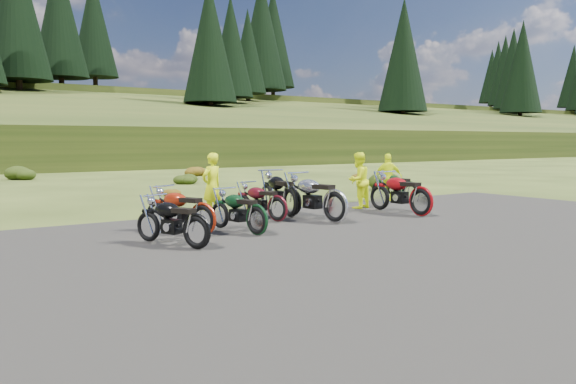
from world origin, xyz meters
TOP-DOWN VIEW (x-y plane):
  - ground at (0.00, 0.00)m, footprint 300.00×300.00m
  - gravel_pad at (0.00, -2.00)m, footprint 20.00×12.00m
  - hill_slope at (0.00, 50.00)m, footprint 300.00×45.97m
  - conifer_23 at (3.00, 62.00)m, footprint 7.48×7.48m
  - conifer_24 at (9.00, 68.00)m, footprint 7.04×7.04m
  - conifer_25 at (15.00, 74.00)m, footprint 6.60×6.60m
  - conifer_26 at (21.00, 49.00)m, footprint 6.16×6.16m
  - conifer_27 at (27.00, 55.00)m, footprint 5.72×5.72m
  - conifer_28 at (33.00, 61.00)m, footprint 5.28×5.28m
  - conifer_29 at (39.00, 67.00)m, footprint 7.92×7.92m
  - conifer_30 at (45.00, 73.00)m, footprint 7.48×7.48m
  - conifer_31 at (51.00, 48.00)m, footprint 7.04×7.04m
  - conifer_32 at (57.00, 54.00)m, footprint 6.60×6.60m
  - conifer_33 at (63.00, 60.00)m, footprint 6.16×6.16m
  - conifer_34 at (69.00, 66.00)m, footprint 5.72×5.72m
  - conifer_35 at (75.00, 72.00)m, footprint 5.28×5.28m
  - conifer_36 at (81.00, 78.00)m, footprint 7.92×7.92m
  - conifer_37 at (87.00, 53.00)m, footprint 7.48×7.48m
  - conifer_38 at (93.00, 59.00)m, footprint 7.04×7.04m
  - conifer_39 at (99.00, 65.00)m, footprint 6.60×6.60m
  - conifer_40 at (105.00, 71.00)m, footprint 6.16×6.16m
  - conifer_41 at (111.00, 77.00)m, footprint 5.72×5.72m
  - conifer_45 at (135.00, 70.00)m, footprint 7.04×7.04m
  - shrub_3 at (-3.30, 21.90)m, footprint 1.56×1.56m
  - shrub_4 at (-0.40, 9.20)m, footprint 0.77×0.77m
  - shrub_5 at (2.50, 14.50)m, footprint 1.03×1.03m
  - shrub_6 at (5.40, 19.80)m, footprint 1.30×1.30m
  - shrub_7 at (8.30, 7.10)m, footprint 1.56×1.56m
  - shrub_8 at (11.20, 12.40)m, footprint 0.77×0.77m
  - motorcycle_0 at (-3.87, -0.47)m, footprint 1.32×1.99m
  - motorcycle_1 at (-3.13, 0.81)m, footprint 1.41×2.10m
  - motorcycle_2 at (-2.16, 0.22)m, footprint 0.97×1.96m
  - motorcycle_3 at (0.32, 0.66)m, footprint 1.12×2.43m
  - motorcycle_4 at (-0.70, 1.66)m, footprint 1.07×1.96m
  - motorcycle_5 at (0.00, 2.11)m, footprint 1.14×2.44m
  - motorcycle_6 at (2.99, 0.34)m, footprint 0.85×2.28m
  - motorcycle_7 at (5.14, 2.76)m, footprint 0.86×2.02m
  - person_middle at (-1.80, 3.06)m, footprint 0.71×0.58m
  - person_right_a at (2.79, 2.63)m, footprint 0.93×0.79m
  - person_right_b at (5.00, 3.64)m, footprint 0.98×0.83m

SIDE VIEW (x-z plane):
  - ground at x=0.00m, z-range 0.00..0.00m
  - gravel_pad at x=0.00m, z-range -0.02..0.02m
  - hill_slope at x=0.00m, z-range -4.69..4.69m
  - motorcycle_0 at x=-3.87m, z-range -0.50..0.50m
  - motorcycle_1 at x=-3.13m, z-range -0.52..0.52m
  - motorcycle_2 at x=-2.16m, z-range -0.49..0.49m
  - motorcycle_3 at x=0.32m, z-range -0.61..0.61m
  - motorcycle_4 at x=-0.70m, z-range -0.49..0.49m
  - motorcycle_5 at x=0.00m, z-range -0.61..0.61m
  - motorcycle_6 at x=2.99m, z-range -0.59..0.59m
  - motorcycle_7 at x=5.14m, z-range -0.51..0.51m
  - shrub_4 at x=-0.40m, z-range 0.00..0.45m
  - shrub_8 at x=11.20m, z-range 0.00..0.45m
  - shrub_5 at x=2.50m, z-range 0.00..0.61m
  - shrub_6 at x=5.40m, z-range 0.00..0.77m
  - shrub_3 at x=-3.30m, z-range 0.00..0.92m
  - shrub_7 at x=8.30m, z-range 0.00..0.92m
  - person_right_b at x=5.00m, z-range 0.00..1.58m
  - person_right_a at x=2.79m, z-range 0.00..1.66m
  - person_middle at x=-1.80m, z-range 0.00..1.70m
  - conifer_26 at x=21.00m, z-range 5.37..21.37m
  - conifer_27 at x=27.00m, z-range 6.56..21.56m
  - conifer_31 at x=51.00m, z-range 5.18..23.18m
  - conifer_28 at x=33.00m, z-range 7.76..21.76m
  - conifer_32 at x=57.00m, z-range 6.37..23.37m
  - conifer_33 at x=63.00m, z-range 7.56..23.56m
  - conifer_37 at x=87.00m, z-range 6.17..25.17m
  - conifer_34 at x=69.00m, z-range 8.76..23.76m
  - conifer_38 at x=93.00m, z-range 7.37..25.37m
  - conifer_35 at x=75.00m, z-range 9.95..23.95m
  - conifer_39 at x=99.00m, z-range 8.56..25.56m
  - conifer_23 at x=3.00m, z-range 7.97..26.97m
  - conifer_41 at x=111.00m, z-range 10.15..25.15m
  - conifer_40 at x=105.00m, z-range 9.76..25.76m
  - conifer_24 at x=9.00m, z-range 9.16..27.16m
  - conifer_45 at x=135.00m, z-range 9.56..27.56m
  - conifer_25 at x=15.00m, z-range 10.16..27.16m
  - conifer_29 at x=39.00m, z-range 8.97..28.97m
  - conifer_30 at x=45.00m, z-range 10.16..29.16m
  - conifer_36 at x=81.00m, z-range 10.16..30.16m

